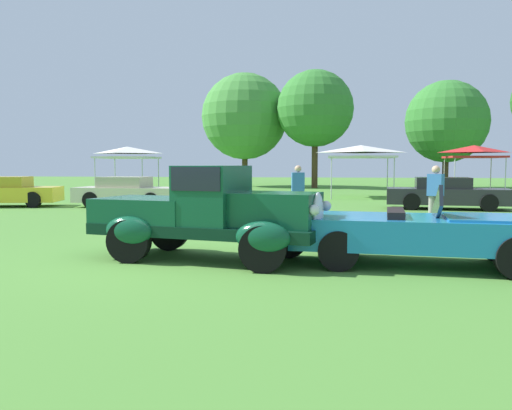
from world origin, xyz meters
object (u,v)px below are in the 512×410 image
canopy_tent_right_field (474,151)px  spectator_near_truck (298,189)px  neighbor_convertible (428,232)px  show_car_charcoal (446,194)px  canopy_tent_center_field (361,151)px  feature_pickup_truck (209,212)px  show_car_cream (128,192)px  canopy_tent_left_field (128,152)px  show_car_yellow (10,192)px  spectator_between_cars (435,194)px

canopy_tent_right_field → spectator_near_truck: bearing=-125.9°
neighbor_convertible → show_car_charcoal: 12.10m
spectator_near_truck → canopy_tent_center_field: canopy_tent_center_field is taller
feature_pickup_truck → spectator_near_truck: bearing=81.8°
show_car_cream → show_car_charcoal: (12.52, 0.73, 0.00)m
neighbor_convertible → canopy_tent_left_field: canopy_tent_left_field is taller
neighbor_convertible → canopy_tent_right_field: canopy_tent_right_field is taller
show_car_charcoal → canopy_tent_left_field: size_ratio=1.57×
feature_pickup_truck → show_car_charcoal: size_ratio=0.94×
show_car_yellow → spectator_between_cars: size_ratio=2.42×
feature_pickup_truck → show_car_cream: feature_pickup_truck is taller
show_car_yellow → show_car_charcoal: 17.43m
feature_pickup_truck → neighbor_convertible: size_ratio=0.97×
neighbor_convertible → show_car_cream: 14.74m
spectator_near_truck → feature_pickup_truck: bearing=-98.2°
feature_pickup_truck → show_car_yellow: 15.13m
show_car_yellow → canopy_tent_right_field: canopy_tent_right_field is taller
spectator_near_truck → show_car_charcoal: bearing=36.0°
show_car_cream → show_car_charcoal: same height
neighbor_convertible → canopy_tent_center_field: (-0.09, 18.59, 1.85)m
show_car_yellow → show_car_charcoal: (17.39, 1.16, 0.00)m
show_car_cream → canopy_tent_left_field: size_ratio=1.44×
spectator_between_cars → canopy_tent_center_field: canopy_tent_center_field is taller
feature_pickup_truck → show_car_yellow: feature_pickup_truck is taller
feature_pickup_truck → show_car_yellow: size_ratio=1.08×
canopy_tent_left_field → spectator_near_truck: bearing=-47.6°
spectator_near_truck → canopy_tent_right_field: size_ratio=0.62×
show_car_charcoal → canopy_tent_right_field: size_ratio=1.72×
feature_pickup_truck → spectator_between_cars: 7.58m
feature_pickup_truck → show_car_charcoal: (6.57, 11.73, -0.26)m
feature_pickup_truck → show_car_cream: 12.50m
feature_pickup_truck → show_car_cream: (-5.94, 11.00, -0.26)m
spectator_near_truck → spectator_between_cars: same height
show_car_charcoal → canopy_tent_center_field: 7.61m
canopy_tent_center_field → canopy_tent_right_field: bearing=8.1°
show_car_cream → canopy_tent_center_field: (9.66, 7.54, 1.82)m
canopy_tent_center_field → canopy_tent_left_field: bearing=178.1°
show_car_cream → canopy_tent_left_field: bearing=111.7°
show_car_charcoal → spectator_near_truck: size_ratio=2.76×
show_car_yellow → spectator_near_truck: size_ratio=2.42×
show_car_yellow → canopy_tent_center_field: 16.68m
canopy_tent_left_field → canopy_tent_right_field: 18.63m
spectator_near_truck → canopy_tent_right_field: 14.39m
show_car_charcoal → canopy_tent_left_field: (-15.69, 7.24, 1.82)m
show_car_yellow → spectator_between_cars: bearing=-17.1°
show_car_yellow → canopy_tent_left_field: 8.77m
spectator_between_cars → feature_pickup_truck: bearing=-131.3°
show_car_charcoal → canopy_tent_center_field: size_ratio=1.39×
neighbor_convertible → show_car_charcoal: neighbor_convertible is taller
neighbor_convertible → spectator_near_truck: 8.27m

